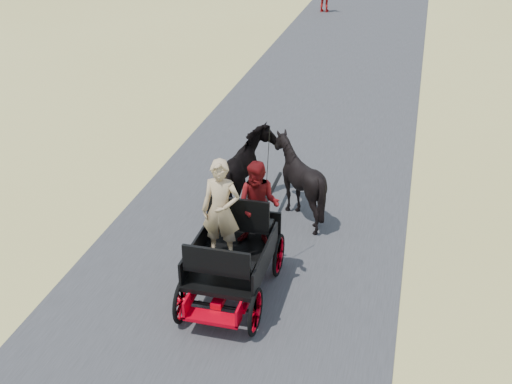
# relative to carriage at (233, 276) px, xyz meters

# --- Properties ---
(ground) EXTENTS (140.00, 140.00, 0.00)m
(ground) POSITION_rel_carriage_xyz_m (-0.14, 1.39, -0.36)
(ground) COLOR tan
(road) EXTENTS (6.00, 140.00, 0.01)m
(road) POSITION_rel_carriage_xyz_m (-0.14, 1.39, -0.35)
(road) COLOR #38383A
(road) RESTS_ON ground
(carriage) EXTENTS (1.30, 2.40, 0.72)m
(carriage) POSITION_rel_carriage_xyz_m (0.00, 0.00, 0.00)
(carriage) COLOR black
(carriage) RESTS_ON ground
(horse_left) EXTENTS (0.91, 2.01, 1.70)m
(horse_left) POSITION_rel_carriage_xyz_m (-0.55, 3.00, 0.49)
(horse_left) COLOR black
(horse_left) RESTS_ON ground
(horse_right) EXTENTS (1.37, 1.54, 1.70)m
(horse_right) POSITION_rel_carriage_xyz_m (0.55, 3.00, 0.49)
(horse_right) COLOR black
(horse_right) RESTS_ON ground
(driver_man) EXTENTS (0.66, 0.43, 1.80)m
(driver_man) POSITION_rel_carriage_xyz_m (-0.20, 0.05, 1.26)
(driver_man) COLOR tan
(driver_man) RESTS_ON carriage
(passenger_woman) EXTENTS (0.77, 0.60, 1.58)m
(passenger_woman) POSITION_rel_carriage_xyz_m (0.30, 0.60, 1.15)
(passenger_woman) COLOR #660C0F
(passenger_woman) RESTS_ON carriage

